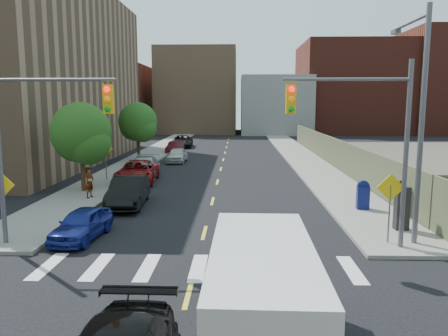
# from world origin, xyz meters

# --- Properties ---
(ground) EXTENTS (160.00, 160.00, 0.00)m
(ground) POSITION_xyz_m (0.00, 0.00, 0.00)
(ground) COLOR black
(ground) RESTS_ON ground
(sidewalk_nw) EXTENTS (3.50, 73.00, 0.15)m
(sidewalk_nw) POSITION_xyz_m (-7.75, 41.50, 0.07)
(sidewalk_nw) COLOR gray
(sidewalk_nw) RESTS_ON ground
(sidewalk_ne) EXTENTS (3.50, 73.00, 0.15)m
(sidewalk_ne) POSITION_xyz_m (7.75, 41.50, 0.07)
(sidewalk_ne) COLOR gray
(sidewalk_ne) RESTS_ON ground
(fence_north) EXTENTS (0.12, 44.00, 2.50)m
(fence_north) POSITION_xyz_m (9.60, 28.00, 1.25)
(fence_north) COLOR #5A5C40
(fence_north) RESTS_ON ground
(bg_bldg_west) EXTENTS (14.00, 18.00, 12.00)m
(bg_bldg_west) POSITION_xyz_m (-22.00, 70.00, 6.00)
(bg_bldg_west) COLOR #592319
(bg_bldg_west) RESTS_ON ground
(bg_bldg_midwest) EXTENTS (14.00, 16.00, 15.00)m
(bg_bldg_midwest) POSITION_xyz_m (-6.00, 72.00, 7.50)
(bg_bldg_midwest) COLOR #8C6B4C
(bg_bldg_midwest) RESTS_ON ground
(bg_bldg_center) EXTENTS (12.00, 16.00, 10.00)m
(bg_bldg_center) POSITION_xyz_m (8.00, 70.00, 5.00)
(bg_bldg_center) COLOR gray
(bg_bldg_center) RESTS_ON ground
(bg_bldg_east) EXTENTS (18.00, 18.00, 16.00)m
(bg_bldg_east) POSITION_xyz_m (22.00, 72.00, 8.00)
(bg_bldg_east) COLOR #592319
(bg_bldg_east) RESTS_ON ground
(bg_bldg_fareast) EXTENTS (14.00, 16.00, 18.00)m
(bg_bldg_fareast) POSITION_xyz_m (38.00, 70.00, 9.00)
(bg_bldg_fareast) COLOR #592319
(bg_bldg_fareast) RESTS_ON ground
(signal_nw) EXTENTS (4.59, 0.30, 7.00)m
(signal_nw) POSITION_xyz_m (-5.98, 6.00, 4.53)
(signal_nw) COLOR #59595E
(signal_nw) RESTS_ON ground
(signal_ne) EXTENTS (4.59, 0.30, 7.00)m
(signal_ne) POSITION_xyz_m (5.98, 6.00, 4.53)
(signal_ne) COLOR #59595E
(signal_ne) RESTS_ON ground
(streetlight_ne) EXTENTS (0.25, 3.70, 9.00)m
(streetlight_ne) POSITION_xyz_m (8.20, 6.90, 5.22)
(streetlight_ne) COLOR #59595E
(streetlight_ne) RESTS_ON ground
(warn_sign_nw) EXTENTS (1.06, 0.06, 2.83)m
(warn_sign_nw) POSITION_xyz_m (-7.80, 6.50, 1.99)
(warn_sign_nw) COLOR #59595E
(warn_sign_nw) RESTS_ON ground
(warn_sign_ne) EXTENTS (1.06, 0.06, 2.83)m
(warn_sign_ne) POSITION_xyz_m (7.20, 6.50, 1.99)
(warn_sign_ne) COLOR #59595E
(warn_sign_ne) RESTS_ON ground
(warn_sign_midwest) EXTENTS (1.06, 0.06, 2.83)m
(warn_sign_midwest) POSITION_xyz_m (-7.80, 20.00, 1.99)
(warn_sign_midwest) COLOR #59595E
(warn_sign_midwest) RESTS_ON ground
(tree_west_near) EXTENTS (3.66, 3.64, 5.52)m
(tree_west_near) POSITION_xyz_m (-8.00, 16.05, 3.48)
(tree_west_near) COLOR #332114
(tree_west_near) RESTS_ON ground
(tree_west_far) EXTENTS (3.66, 3.64, 5.52)m
(tree_west_far) POSITION_xyz_m (-8.00, 31.05, 3.48)
(tree_west_far) COLOR #332114
(tree_west_far) RESTS_ON ground
(parked_car_blue) EXTENTS (1.83, 3.80, 1.25)m
(parked_car_blue) POSITION_xyz_m (-4.88, 7.00, 0.63)
(parked_car_blue) COLOR navy
(parked_car_blue) RESTS_ON ground
(parked_car_black) EXTENTS (1.99, 4.91, 1.58)m
(parked_car_black) POSITION_xyz_m (-4.40, 12.72, 0.79)
(parked_car_black) COLOR black
(parked_car_black) RESTS_ON ground
(parked_car_red) EXTENTS (2.89, 5.64, 1.52)m
(parked_car_red) POSITION_xyz_m (-5.50, 19.52, 0.76)
(parked_car_red) COLOR #9F0F13
(parked_car_red) RESTS_ON ground
(parked_car_silver) EXTENTS (2.50, 5.33, 1.51)m
(parked_car_silver) POSITION_xyz_m (-5.50, 21.59, 0.75)
(parked_car_silver) COLOR #A0A3A8
(parked_car_silver) RESTS_ON ground
(parked_car_white) EXTENTS (1.77, 4.06, 1.36)m
(parked_car_white) POSITION_xyz_m (-4.20, 30.05, 0.68)
(parked_car_white) COLOR silver
(parked_car_white) RESTS_ON ground
(parked_car_maroon) EXTENTS (1.63, 3.89, 1.25)m
(parked_car_maroon) POSITION_xyz_m (-5.50, 37.58, 0.62)
(parked_car_maroon) COLOR #460E13
(parked_car_maroon) RESTS_ON ground
(parked_car_grey) EXTENTS (2.61, 5.33, 1.46)m
(parked_car_grey) POSITION_xyz_m (-5.50, 43.86, 0.73)
(parked_car_grey) COLOR black
(parked_car_grey) RESTS_ON ground
(cargo_van) EXTENTS (2.41, 5.60, 2.55)m
(cargo_van) POSITION_xyz_m (1.94, -1.01, 1.34)
(cargo_van) COLOR silver
(cargo_van) RESTS_ON ground
(mailbox) EXTENTS (0.63, 0.50, 1.47)m
(mailbox) POSITION_xyz_m (7.74, 11.88, 0.86)
(mailbox) COLOR navy
(mailbox) RESTS_ON sidewalk_ne
(payphone) EXTENTS (0.56, 0.47, 1.85)m
(payphone) POSITION_xyz_m (8.34, 8.27, 1.07)
(payphone) COLOR black
(payphone) RESTS_ON sidewalk_ne
(pedestrian_west) EXTENTS (0.58, 0.73, 1.74)m
(pedestrian_west) POSITION_xyz_m (-6.96, 14.07, 1.02)
(pedestrian_west) COLOR gray
(pedestrian_west) RESTS_ON sidewalk_nw
(pedestrian_east) EXTENTS (0.99, 0.87, 1.73)m
(pedestrian_east) POSITION_xyz_m (9.15, 10.54, 1.01)
(pedestrian_east) COLOR gray
(pedestrian_east) RESTS_ON sidewalk_ne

